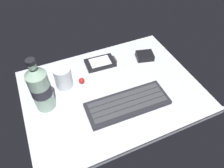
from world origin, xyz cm
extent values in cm
cube|color=silver|center=(0.00, 0.00, -1.00)|extent=(64.00, 48.00, 2.00)
cube|color=silver|center=(0.00, -23.40, 0.40)|extent=(64.00, 1.20, 0.80)
cube|color=#232328|center=(2.07, -8.76, 0.70)|extent=(29.29, 11.79, 1.40)
cube|color=#3D3D42|center=(2.16, -5.46, 1.55)|extent=(26.72, 2.73, 0.30)
cube|color=#3D3D42|center=(2.10, -7.66, 1.55)|extent=(26.72, 2.73, 0.30)
cube|color=#3D3D42|center=(2.04, -9.86, 1.55)|extent=(26.72, 2.73, 0.30)
cube|color=#3D3D42|center=(1.98, -12.06, 1.55)|extent=(26.72, 2.73, 0.30)
cube|color=black|center=(1.14, 14.87, 0.70)|extent=(12.40, 8.25, 1.40)
cube|color=silver|center=(1.14, 14.87, 1.45)|extent=(8.71, 6.38, 0.10)
cube|color=#333338|center=(7.53, 14.52, 0.70)|extent=(1.01, 3.84, 1.12)
cylinder|color=silver|center=(-15.44, 9.11, 4.25)|extent=(6.40, 6.40, 8.50)
cylinder|color=orange|center=(-15.44, 9.11, 3.26)|extent=(5.50, 5.50, 6.12)
cylinder|color=#9EC1A8|center=(-23.83, 2.48, 7.50)|extent=(6.60, 6.60, 15.00)
cone|color=#9EC1A8|center=(-23.83, 2.48, 16.40)|extent=(6.60, 6.60, 2.80)
cylinder|color=#9EC1A8|center=(-23.83, 2.48, 18.70)|extent=(2.51, 2.51, 1.80)
cylinder|color=black|center=(-23.83, 2.48, 20.20)|extent=(2.77, 2.77, 1.20)
cylinder|color=#2D2D38|center=(-23.83, 2.48, 8.25)|extent=(6.73, 6.73, 3.80)
cube|color=black|center=(20.08, 10.84, 1.20)|extent=(8.18, 7.17, 2.40)
sphere|color=red|center=(-9.17, 7.87, 1.10)|extent=(2.20, 2.20, 2.20)
camera|label=1|loc=(-20.97, -47.62, 59.38)|focal=33.99mm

